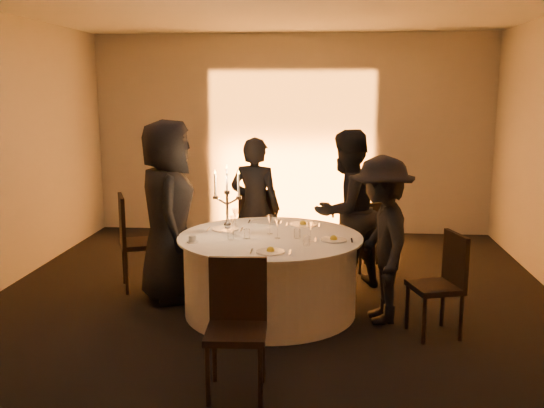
# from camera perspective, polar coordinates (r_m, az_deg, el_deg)

# --- Properties ---
(floor) EXTENTS (7.00, 7.00, 0.00)m
(floor) POSITION_cam_1_polar(r_m,az_deg,el_deg) (6.12, -0.17, -10.05)
(floor) COLOR black
(floor) RESTS_ON ground
(wall_back) EXTENTS (7.00, 0.00, 7.00)m
(wall_back) POSITION_cam_1_polar(r_m,az_deg,el_deg) (9.24, 1.85, 6.55)
(wall_back) COLOR #B3AEA6
(wall_back) RESTS_ON floor
(wall_front) EXTENTS (7.00, 0.00, 7.00)m
(wall_front) POSITION_cam_1_polar(r_m,az_deg,el_deg) (2.36, -8.12, -5.91)
(wall_front) COLOR #B3AEA6
(wall_front) RESTS_ON floor
(uplighter_fixture) EXTENTS (0.25, 0.12, 0.10)m
(uplighter_fixture) POSITION_cam_1_polar(r_m,az_deg,el_deg) (9.16, 1.68, -2.67)
(uplighter_fixture) COLOR black
(uplighter_fixture) RESTS_ON floor
(banquet_table) EXTENTS (1.80, 1.80, 0.77)m
(banquet_table) POSITION_cam_1_polar(r_m,az_deg,el_deg) (6.00, -0.17, -6.62)
(banquet_table) COLOR black
(banquet_table) RESTS_ON floor
(chair_left) EXTENTS (0.60, 0.60, 1.05)m
(chair_left) POSITION_cam_1_polar(r_m,az_deg,el_deg) (6.81, -12.86, -2.94)
(chair_left) COLOR black
(chair_left) RESTS_ON floor
(chair_back_left) EXTENTS (0.51, 0.51, 1.02)m
(chair_back_left) POSITION_cam_1_polar(r_m,az_deg,el_deg) (7.31, -1.20, -1.89)
(chair_back_left) COLOR black
(chair_back_left) RESTS_ON floor
(chair_back_right) EXTENTS (0.52, 0.52, 0.85)m
(chair_back_right) POSITION_cam_1_polar(r_m,az_deg,el_deg) (7.40, 8.94, -2.65)
(chair_back_right) COLOR black
(chair_back_right) RESTS_ON floor
(chair_right) EXTENTS (0.51, 0.51, 0.93)m
(chair_right) POSITION_cam_1_polar(r_m,az_deg,el_deg) (5.62, 15.82, -6.75)
(chair_right) COLOR black
(chair_right) RESTS_ON floor
(chair_front) EXTENTS (0.45, 0.45, 0.97)m
(chair_front) POSITION_cam_1_polar(r_m,az_deg,el_deg) (4.46, -3.32, -10.64)
(chair_front) COLOR black
(chair_front) RESTS_ON floor
(guest_left) EXTENTS (0.81, 1.04, 1.88)m
(guest_left) POSITION_cam_1_polar(r_m,az_deg,el_deg) (6.32, -9.76, -0.67)
(guest_left) COLOR black
(guest_left) RESTS_ON floor
(guest_back_left) EXTENTS (0.68, 0.53, 1.65)m
(guest_back_left) POSITION_cam_1_polar(r_m,az_deg,el_deg) (6.99, -1.60, -0.41)
(guest_back_left) COLOR black
(guest_back_left) RESTS_ON floor
(guest_back_right) EXTENTS (1.08, 1.08, 1.76)m
(guest_back_right) POSITION_cam_1_polar(r_m,az_deg,el_deg) (6.59, 6.98, -0.66)
(guest_back_right) COLOR black
(guest_back_right) RESTS_ON floor
(guest_right) EXTENTS (0.71, 1.08, 1.58)m
(guest_right) POSITION_cam_1_polar(r_m,az_deg,el_deg) (5.76, 10.26, -3.33)
(guest_right) COLOR black
(guest_right) RESTS_ON floor
(plate_left) EXTENTS (0.36, 0.27, 0.01)m
(plate_left) POSITION_cam_1_polar(r_m,az_deg,el_deg) (6.18, -4.42, -2.36)
(plate_left) COLOR white
(plate_left) RESTS_ON banquet_table
(plate_back_left) EXTENTS (0.36, 0.30, 0.01)m
(plate_back_left) POSITION_cam_1_polar(r_m,az_deg,el_deg) (6.49, -0.66, -1.68)
(plate_back_left) COLOR white
(plate_back_left) RESTS_ON banquet_table
(plate_back_right) EXTENTS (0.36, 0.29, 0.08)m
(plate_back_right) POSITION_cam_1_polar(r_m,az_deg,el_deg) (6.36, 2.93, -1.88)
(plate_back_right) COLOR white
(plate_back_right) RESTS_ON banquet_table
(plate_right) EXTENTS (0.36, 0.25, 0.08)m
(plate_right) POSITION_cam_1_polar(r_m,az_deg,el_deg) (5.74, 5.83, -3.28)
(plate_right) COLOR white
(plate_right) RESTS_ON banquet_table
(plate_front) EXTENTS (0.36, 0.25, 0.08)m
(plate_front) POSITION_cam_1_polar(r_m,az_deg,el_deg) (5.30, -0.14, -4.39)
(plate_front) COLOR white
(plate_front) RESTS_ON banquet_table
(coffee_cup) EXTENTS (0.11, 0.11, 0.07)m
(coffee_cup) POSITION_cam_1_polar(r_m,az_deg,el_deg) (5.70, -7.50, -3.31)
(coffee_cup) COLOR white
(coffee_cup) RESTS_ON banquet_table
(candelabra) EXTENTS (0.29, 0.14, 0.68)m
(candelabra) POSITION_cam_1_polar(r_m,az_deg,el_deg) (6.01, -4.23, -0.47)
(candelabra) COLOR silver
(candelabra) RESTS_ON banquet_table
(wine_glass_a) EXTENTS (0.07, 0.07, 0.19)m
(wine_glass_a) POSITION_cam_1_polar(r_m,az_deg,el_deg) (5.66, 3.67, -2.21)
(wine_glass_a) COLOR white
(wine_glass_a) RESTS_ON banquet_table
(wine_glass_b) EXTENTS (0.07, 0.07, 0.19)m
(wine_glass_b) POSITION_cam_1_polar(r_m,az_deg,el_deg) (5.94, -0.20, -1.56)
(wine_glass_b) COLOR white
(wine_glass_b) RESTS_ON banquet_table
(wine_glass_c) EXTENTS (0.07, 0.07, 0.19)m
(wine_glass_c) POSITION_cam_1_polar(r_m,az_deg,el_deg) (5.92, -3.72, -1.62)
(wine_glass_c) COLOR white
(wine_glass_c) RESTS_ON banquet_table
(wine_glass_d) EXTENTS (0.07, 0.07, 0.19)m
(wine_glass_d) POSITION_cam_1_polar(r_m,az_deg,el_deg) (6.17, -3.44, -1.12)
(wine_glass_d) COLOR white
(wine_glass_d) RESTS_ON banquet_table
(wine_glass_e) EXTENTS (0.07, 0.07, 0.19)m
(wine_glass_e) POSITION_cam_1_polar(r_m,az_deg,el_deg) (6.28, -3.50, -0.90)
(wine_glass_e) COLOR white
(wine_glass_e) RESTS_ON banquet_table
(wine_glass_f) EXTENTS (0.07, 0.07, 0.19)m
(wine_glass_f) POSITION_cam_1_polar(r_m,az_deg,el_deg) (5.77, 0.52, -1.93)
(wine_glass_f) COLOR white
(wine_glass_f) RESTS_ON banquet_table
(tumbler_a) EXTENTS (0.07, 0.07, 0.09)m
(tumbler_a) POSITION_cam_1_polar(r_m,az_deg,el_deg) (5.81, 2.38, -2.79)
(tumbler_a) COLOR white
(tumbler_a) RESTS_ON banquet_table
(tumbler_b) EXTENTS (0.07, 0.07, 0.09)m
(tumbler_b) POSITION_cam_1_polar(r_m,az_deg,el_deg) (5.76, -3.93, -2.92)
(tumbler_b) COLOR white
(tumbler_b) RESTS_ON banquet_table
(tumbler_c) EXTENTS (0.07, 0.07, 0.09)m
(tumbler_c) POSITION_cam_1_polar(r_m,az_deg,el_deg) (5.80, -2.37, -2.82)
(tumbler_c) COLOR white
(tumbler_c) RESTS_ON banquet_table
(tumbler_d) EXTENTS (0.07, 0.07, 0.09)m
(tumbler_d) POSITION_cam_1_polar(r_m,az_deg,el_deg) (5.54, 3.27, -3.47)
(tumbler_d) COLOR white
(tumbler_d) RESTS_ON banquet_table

